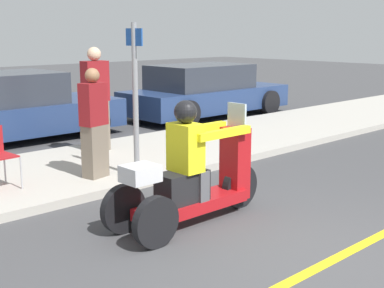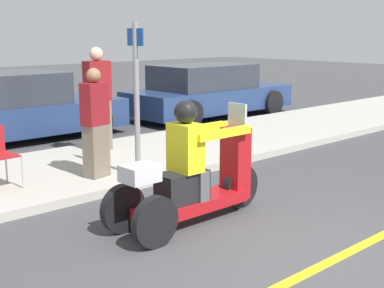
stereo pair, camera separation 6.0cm
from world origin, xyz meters
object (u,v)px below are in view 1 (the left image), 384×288
object	(u,v)px
parked_car_lot_left	(1,109)
street_sign	(135,95)
spectator_mid_group	(96,101)
parked_car_lot_right	(205,92)
motorcycle_trike	(192,179)
spectator_by_tree	(94,125)

from	to	relation	value
parked_car_lot_left	street_sign	size ratio (longest dim) A/B	2.12
spectator_mid_group	parked_car_lot_right	size ratio (longest dim) A/B	0.39
street_sign	motorcycle_trike	bearing A→B (deg)	-106.42
spectator_mid_group	spectator_by_tree	distance (m)	1.81
spectator_by_tree	street_sign	size ratio (longest dim) A/B	0.72
parked_car_lot_left	parked_car_lot_right	xyz separation A→B (m)	(5.27, -0.45, -0.01)
spectator_mid_group	spectator_by_tree	world-z (taller)	spectator_mid_group
spectator_mid_group	street_sign	world-z (taller)	street_sign
motorcycle_trike	parked_car_lot_right	world-z (taller)	motorcycle_trike
parked_car_lot_right	street_sign	world-z (taller)	street_sign
spectator_by_tree	parked_car_lot_right	size ratio (longest dim) A/B	0.34
street_sign	spectator_by_tree	bearing A→B (deg)	141.47
spectator_by_tree	street_sign	bearing A→B (deg)	-38.53
motorcycle_trike	street_sign	bearing A→B (deg)	73.58
parked_car_lot_left	street_sign	bearing A→B (deg)	-88.24
parked_car_lot_right	motorcycle_trike	bearing A→B (deg)	-135.31
parked_car_lot_left	spectator_mid_group	bearing A→B (deg)	-74.56
street_sign	parked_car_lot_left	bearing A→B (deg)	91.76
parked_car_lot_left	parked_car_lot_right	bearing A→B (deg)	-4.85
spectator_mid_group	parked_car_lot_right	distance (m)	5.02
motorcycle_trike	parked_car_lot_right	xyz separation A→B (m)	(5.64, 5.58, 0.12)
spectator_mid_group	spectator_by_tree	xyz separation A→B (m)	(-1.01, -1.50, -0.12)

